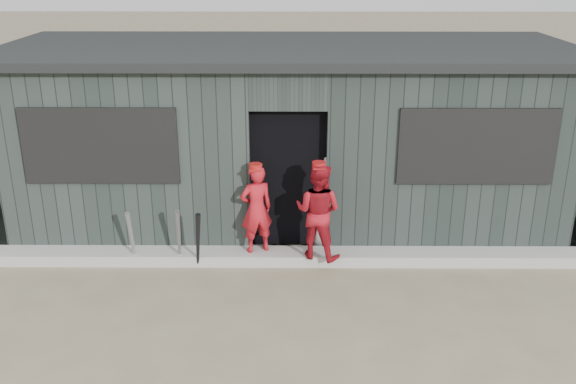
{
  "coord_description": "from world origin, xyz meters",
  "views": [
    {
      "loc": [
        0.05,
        -5.85,
        3.87
      ],
      "look_at": [
        0.0,
        1.8,
        1.0
      ],
      "focal_mm": 40.0,
      "sensor_mm": 36.0,
      "label": 1
    }
  ],
  "objects_px": {
    "player_grey_back": "(332,202)",
    "bat_left": "(132,238)",
    "player_red_right": "(318,211)",
    "dugout": "(289,135)",
    "player_red_left": "(256,209)",
    "bat_mid": "(179,237)",
    "bat_right": "(198,241)"
  },
  "relations": [
    {
      "from": "bat_left",
      "to": "player_red_left",
      "type": "xyz_separation_m",
      "value": [
        1.61,
        0.18,
        0.33
      ]
    },
    {
      "from": "bat_right",
      "to": "player_red_left",
      "type": "xyz_separation_m",
      "value": [
        0.74,
        0.27,
        0.33
      ]
    },
    {
      "from": "player_grey_back",
      "to": "dugout",
      "type": "bearing_deg",
      "value": -68.25
    },
    {
      "from": "dugout",
      "to": "player_red_right",
      "type": "bearing_deg",
      "value": -78.1
    },
    {
      "from": "player_grey_back",
      "to": "bat_left",
      "type": "bearing_deg",
      "value": 8.9
    },
    {
      "from": "bat_left",
      "to": "player_red_right",
      "type": "bearing_deg",
      "value": 0.34
    },
    {
      "from": "player_red_right",
      "to": "dugout",
      "type": "height_order",
      "value": "dugout"
    },
    {
      "from": "player_red_left",
      "to": "player_red_right",
      "type": "distance_m",
      "value": 0.81
    },
    {
      "from": "bat_right",
      "to": "player_grey_back",
      "type": "relative_size",
      "value": 0.59
    },
    {
      "from": "player_grey_back",
      "to": "dugout",
      "type": "distance_m",
      "value": 1.52
    },
    {
      "from": "player_red_right",
      "to": "dugout",
      "type": "distance_m",
      "value": 1.92
    },
    {
      "from": "bat_left",
      "to": "player_red_right",
      "type": "height_order",
      "value": "player_red_right"
    },
    {
      "from": "player_red_right",
      "to": "dugout",
      "type": "xyz_separation_m",
      "value": [
        -0.38,
        1.82,
        0.5
      ]
    },
    {
      "from": "bat_mid",
      "to": "player_grey_back",
      "type": "height_order",
      "value": "player_grey_back"
    },
    {
      "from": "player_red_left",
      "to": "player_red_right",
      "type": "xyz_separation_m",
      "value": [
        0.79,
        -0.16,
        0.04
      ]
    },
    {
      "from": "bat_left",
      "to": "bat_mid",
      "type": "xyz_separation_m",
      "value": [
        0.61,
        -0.01,
        0.02
      ]
    },
    {
      "from": "player_red_left",
      "to": "player_grey_back",
      "type": "relative_size",
      "value": 0.85
    },
    {
      "from": "bat_left",
      "to": "bat_right",
      "type": "relative_size",
      "value": 1.02
    },
    {
      "from": "player_grey_back",
      "to": "bat_mid",
      "type": "bearing_deg",
      "value": 12.81
    },
    {
      "from": "bat_mid",
      "to": "player_grey_back",
      "type": "xyz_separation_m",
      "value": [
        2.0,
        0.58,
        0.27
      ]
    },
    {
      "from": "player_red_right",
      "to": "dugout",
      "type": "bearing_deg",
      "value": -54.89
    },
    {
      "from": "bat_left",
      "to": "bat_mid",
      "type": "height_order",
      "value": "bat_mid"
    },
    {
      "from": "player_red_left",
      "to": "dugout",
      "type": "bearing_deg",
      "value": -126.39
    },
    {
      "from": "bat_mid",
      "to": "dugout",
      "type": "relative_size",
      "value": 0.1
    },
    {
      "from": "bat_right",
      "to": "player_red_left",
      "type": "height_order",
      "value": "player_red_left"
    },
    {
      "from": "bat_left",
      "to": "dugout",
      "type": "height_order",
      "value": "dugout"
    },
    {
      "from": "dugout",
      "to": "bat_mid",
      "type": "bearing_deg",
      "value": -127.35
    },
    {
      "from": "bat_right",
      "to": "player_grey_back",
      "type": "xyz_separation_m",
      "value": [
        1.74,
        0.65,
        0.29
      ]
    },
    {
      "from": "bat_left",
      "to": "dugout",
      "type": "bearing_deg",
      "value": 42.2
    },
    {
      "from": "bat_left",
      "to": "player_red_right",
      "type": "distance_m",
      "value": 2.43
    },
    {
      "from": "player_grey_back",
      "to": "player_red_left",
      "type": "bearing_deg",
      "value": 17.76
    },
    {
      "from": "dugout",
      "to": "bat_left",
      "type": "bearing_deg",
      "value": -137.8
    }
  ]
}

